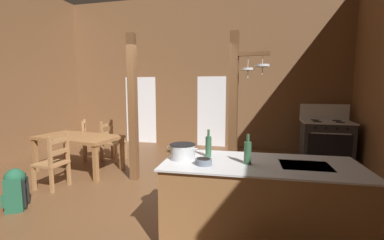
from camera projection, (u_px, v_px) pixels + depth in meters
The scene contains 17 objects.
ground_plane at pixel (143, 200), 4.23m from camera, with size 8.97×8.64×0.10m, color brown.
wall_back at pixel (198, 72), 7.79m from camera, with size 8.97×0.14×4.35m, color brown.
glazed_door_back_left at pixel (141, 110), 8.31m from camera, with size 1.00×0.01×2.05m, color white.
glazed_panel_back_right at pixel (211, 112), 7.77m from camera, with size 0.84×0.01×2.05m, color white.
kitchen_island at pixel (259, 201), 3.00m from camera, with size 2.20×1.06×0.90m.
stove_range at pixel (326, 140), 6.38m from camera, with size 1.15×0.83×1.32m.
support_post_with_pot_rack at pixel (236, 104), 4.69m from camera, with size 0.69×0.28×2.70m.
support_post_center at pixel (133, 108), 4.89m from camera, with size 0.14×0.14×2.70m.
dining_table at pixel (78, 140), 5.48m from camera, with size 1.81×1.13×0.74m.
ladderback_chair_near_window at pixel (112, 141), 6.32m from camera, with size 0.48×0.48×0.95m.
ladderback_chair_by_post at pixel (53, 163), 4.55m from camera, with size 0.47×0.47×0.95m.
ladderback_chair_at_table_end at pixel (91, 140), 6.47m from camera, with size 0.60×0.60×0.95m.
backpack at pixel (15, 188), 3.77m from camera, with size 0.38×0.39×0.60m.
stockpot_on_counter at pixel (183, 152), 3.09m from camera, with size 0.37×0.30×0.18m.
mixing_bowl_on_counter at pixel (204, 162), 2.88m from camera, with size 0.18×0.18×0.07m.
bottle_tall_on_counter at pixel (208, 146), 3.19m from camera, with size 0.07×0.07×0.33m.
bottle_short_on_counter at pixel (248, 152), 2.89m from camera, with size 0.08×0.08×0.33m.
Camera 1 is at (1.75, -3.72, 1.74)m, focal length 24.73 mm.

